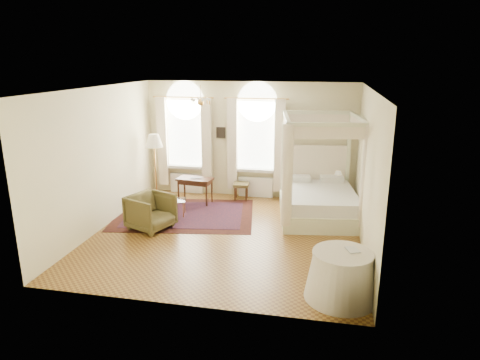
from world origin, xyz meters
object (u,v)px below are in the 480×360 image
object	(u,v)px
stool	(241,186)
side_table	(341,276)
coffee_table	(173,201)
nightstand	(340,195)
floor_lamp	(154,144)
armchair	(151,212)
canopy_bed	(319,196)
writing_desk	(195,182)

from	to	relation	value
stool	side_table	distance (m)	5.50
coffee_table	side_table	xyz separation A→B (m)	(4.12, -3.19, 0.03)
nightstand	side_table	distance (m)	4.95
stool	floor_lamp	distance (m)	2.71
nightstand	floor_lamp	world-z (taller)	floor_lamp
armchair	stool	bearing A→B (deg)	-10.46
armchair	floor_lamp	world-z (taller)	floor_lamp
armchair	floor_lamp	distance (m)	2.54
canopy_bed	stool	xyz separation A→B (m)	(-2.21, 1.04, -0.18)
floor_lamp	side_table	distance (m)	6.79
nightstand	armchair	size ratio (longest dim) A/B	0.58
writing_desk	nightstand	bearing A→B (deg)	9.84
stool	coffee_table	xyz separation A→B (m)	(-1.45, -1.62, -0.02)
writing_desk	stool	size ratio (longest dim) A/B	2.08
side_table	writing_desk	bearing A→B (deg)	132.22
floor_lamp	writing_desk	bearing A→B (deg)	-5.06
writing_desk	stool	xyz separation A→B (m)	(1.20, 0.55, -0.21)
stool	armchair	distance (m)	3.06
armchair	coffee_table	distance (m)	0.97
floor_lamp	side_table	size ratio (longest dim) A/B	1.54
armchair	floor_lamp	xyz separation A→B (m)	(-0.72, 2.13, 1.19)
canopy_bed	armchair	distance (m)	4.16
nightstand	side_table	world-z (taller)	side_table
nightstand	coffee_table	size ratio (longest dim) A/B	0.77
nightstand	writing_desk	bearing A→B (deg)	-170.16
writing_desk	side_table	size ratio (longest dim) A/B	0.83
nightstand	floor_lamp	size ratio (longest dim) A/B	0.29
canopy_bed	side_table	bearing A→B (deg)	-82.97
armchair	coffee_table	xyz separation A→B (m)	(0.21, 0.95, -0.04)
nightstand	armchair	bearing A→B (deg)	-148.47
floor_lamp	stool	bearing A→B (deg)	10.50
nightstand	writing_desk	size ratio (longest dim) A/B	0.53
writing_desk	coffee_table	distance (m)	1.13
stool	armchair	world-z (taller)	armchair
canopy_bed	armchair	world-z (taller)	canopy_bed
armchair	side_table	bearing A→B (deg)	-94.95
writing_desk	coffee_table	world-z (taller)	writing_desk
stool	floor_lamp	bearing A→B (deg)	-169.50
stool	floor_lamp	size ratio (longest dim) A/B	0.26
side_table	floor_lamp	bearing A→B (deg)	139.17
nightstand	stool	distance (m)	2.76
writing_desk	armchair	world-z (taller)	armchair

